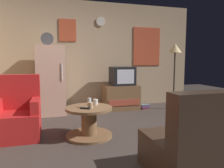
{
  "coord_description": "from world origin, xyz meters",
  "views": [
    {
      "loc": [
        -1.1,
        -2.87,
        1.19
      ],
      "look_at": [
        -0.01,
        0.9,
        0.75
      ],
      "focal_mm": 34.05,
      "sensor_mm": 36.0,
      "label": 1
    }
  ],
  "objects_px": {
    "crt_tv": "(122,76)",
    "remote_control": "(85,108)",
    "mug_ceramic_white": "(96,102)",
    "tv_stand": "(121,97)",
    "standing_lamp": "(175,53)",
    "wine_glass": "(89,103)",
    "coffee_table": "(89,122)",
    "mug_ceramic_tan": "(90,105)",
    "armchair": "(17,115)",
    "fridge": "(51,80)",
    "book_stack": "(145,106)"
  },
  "relations": [
    {
      "from": "mug_ceramic_white",
      "to": "mug_ceramic_tan",
      "type": "bearing_deg",
      "value": -119.01
    },
    {
      "from": "mug_ceramic_tan",
      "to": "tv_stand",
      "type": "bearing_deg",
      "value": 58.31
    },
    {
      "from": "tv_stand",
      "to": "book_stack",
      "type": "bearing_deg",
      "value": -14.9
    },
    {
      "from": "standing_lamp",
      "to": "wine_glass",
      "type": "distance_m",
      "value": 2.82
    },
    {
      "from": "remote_control",
      "to": "wine_glass",
      "type": "bearing_deg",
      "value": 72.45
    },
    {
      "from": "coffee_table",
      "to": "mug_ceramic_white",
      "type": "relative_size",
      "value": 8.0
    },
    {
      "from": "mug_ceramic_white",
      "to": "mug_ceramic_tan",
      "type": "relative_size",
      "value": 1.0
    },
    {
      "from": "crt_tv",
      "to": "armchair",
      "type": "bearing_deg",
      "value": -148.41
    },
    {
      "from": "armchair",
      "to": "standing_lamp",
      "type": "bearing_deg",
      "value": 16.61
    },
    {
      "from": "crt_tv",
      "to": "mug_ceramic_tan",
      "type": "bearing_deg",
      "value": -122.47
    },
    {
      "from": "fridge",
      "to": "crt_tv",
      "type": "distance_m",
      "value": 1.66
    },
    {
      "from": "fridge",
      "to": "mug_ceramic_tan",
      "type": "bearing_deg",
      "value": -71.96
    },
    {
      "from": "crt_tv",
      "to": "standing_lamp",
      "type": "relative_size",
      "value": 0.34
    },
    {
      "from": "coffee_table",
      "to": "mug_ceramic_tan",
      "type": "relative_size",
      "value": 8.0
    },
    {
      "from": "standing_lamp",
      "to": "wine_glass",
      "type": "relative_size",
      "value": 10.6
    },
    {
      "from": "coffee_table",
      "to": "mug_ceramic_tan",
      "type": "distance_m",
      "value": 0.29
    },
    {
      "from": "tv_stand",
      "to": "book_stack",
      "type": "height_order",
      "value": "tv_stand"
    },
    {
      "from": "remote_control",
      "to": "book_stack",
      "type": "height_order",
      "value": "remote_control"
    },
    {
      "from": "tv_stand",
      "to": "remote_control",
      "type": "height_order",
      "value": "tv_stand"
    },
    {
      "from": "tv_stand",
      "to": "crt_tv",
      "type": "relative_size",
      "value": 1.56
    },
    {
      "from": "wine_glass",
      "to": "mug_ceramic_tan",
      "type": "distance_m",
      "value": 0.05
    },
    {
      "from": "book_stack",
      "to": "crt_tv",
      "type": "bearing_deg",
      "value": 164.35
    },
    {
      "from": "tv_stand",
      "to": "crt_tv",
      "type": "distance_m",
      "value": 0.52
    },
    {
      "from": "book_stack",
      "to": "remote_control",
      "type": "bearing_deg",
      "value": -136.93
    },
    {
      "from": "remote_control",
      "to": "armchair",
      "type": "distance_m",
      "value": 1.09
    },
    {
      "from": "standing_lamp",
      "to": "coffee_table",
      "type": "height_order",
      "value": "standing_lamp"
    },
    {
      "from": "mug_ceramic_white",
      "to": "armchair",
      "type": "xyz_separation_m",
      "value": [
        -1.21,
        0.16,
        -0.18
      ]
    },
    {
      "from": "fridge",
      "to": "tv_stand",
      "type": "xyz_separation_m",
      "value": [
        1.62,
        0.01,
        -0.46
      ]
    },
    {
      "from": "crt_tv",
      "to": "coffee_table",
      "type": "xyz_separation_m",
      "value": [
        -1.11,
        -1.65,
        -0.58
      ]
    },
    {
      "from": "fridge",
      "to": "armchair",
      "type": "xyz_separation_m",
      "value": [
        -0.52,
        -1.33,
        -0.42
      ]
    },
    {
      "from": "standing_lamp",
      "to": "wine_glass",
      "type": "xyz_separation_m",
      "value": [
        -2.33,
        -1.37,
        -0.81
      ]
    },
    {
      "from": "armchair",
      "to": "book_stack",
      "type": "relative_size",
      "value": 4.4
    },
    {
      "from": "book_stack",
      "to": "fridge",
      "type": "bearing_deg",
      "value": 176.38
    },
    {
      "from": "wine_glass",
      "to": "mug_ceramic_tan",
      "type": "xyz_separation_m",
      "value": [
        0.01,
        -0.04,
        -0.03
      ]
    },
    {
      "from": "fridge",
      "to": "wine_glass",
      "type": "distance_m",
      "value": 1.78
    },
    {
      "from": "coffee_table",
      "to": "remote_control",
      "type": "xyz_separation_m",
      "value": [
        -0.07,
        -0.11,
        0.25
      ]
    },
    {
      "from": "tv_stand",
      "to": "mug_ceramic_white",
      "type": "relative_size",
      "value": 9.33
    },
    {
      "from": "mug_ceramic_white",
      "to": "armchair",
      "type": "distance_m",
      "value": 1.23
    },
    {
      "from": "book_stack",
      "to": "armchair",
      "type": "bearing_deg",
      "value": -156.34
    },
    {
      "from": "fridge",
      "to": "crt_tv",
      "type": "xyz_separation_m",
      "value": [
        1.66,
        0.01,
        0.06
      ]
    },
    {
      "from": "mug_ceramic_white",
      "to": "remote_control",
      "type": "xyz_separation_m",
      "value": [
        -0.21,
        -0.26,
        -0.03
      ]
    },
    {
      "from": "wine_glass",
      "to": "remote_control",
      "type": "height_order",
      "value": "wine_glass"
    },
    {
      "from": "standing_lamp",
      "to": "remote_control",
      "type": "xyz_separation_m",
      "value": [
        -2.41,
        -1.43,
        -0.88
      ]
    },
    {
      "from": "crt_tv",
      "to": "remote_control",
      "type": "distance_m",
      "value": 2.14
    },
    {
      "from": "coffee_table",
      "to": "mug_ceramic_white",
      "type": "height_order",
      "value": "mug_ceramic_white"
    },
    {
      "from": "fridge",
      "to": "book_stack",
      "type": "distance_m",
      "value": 2.3
    },
    {
      "from": "crt_tv",
      "to": "coffee_table",
      "type": "height_order",
      "value": "crt_tv"
    },
    {
      "from": "standing_lamp",
      "to": "mug_ceramic_tan",
      "type": "height_order",
      "value": "standing_lamp"
    },
    {
      "from": "tv_stand",
      "to": "armchair",
      "type": "relative_size",
      "value": 0.88
    },
    {
      "from": "mug_ceramic_white",
      "to": "coffee_table",
      "type": "bearing_deg",
      "value": -132.0
    }
  ]
}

